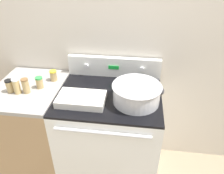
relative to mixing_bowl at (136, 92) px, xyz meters
The scene contains 12 objects.
kitchen_wall 0.54m from the mixing_bowl, 116.06° to the left, with size 8.00×0.05×2.50m.
stove_range 0.58m from the mixing_bowl, 162.44° to the left, with size 0.81×0.69×0.92m.
control_panel 0.43m from the mixing_bowl, 119.62° to the left, with size 0.81×0.07×0.18m.
side_counter 1.04m from the mixing_bowl, behind, with size 0.54×0.66×0.93m.
mixing_bowl is the anchor object (origin of this frame).
casserole_dish 0.41m from the mixing_bowl, behind, with size 0.35×0.21×0.05m.
ladle 0.23m from the mixing_bowl, 36.44° to the left, with size 0.07×0.27×0.07m.
spice_jar_yellow_cap 0.74m from the mixing_bowl, 164.00° to the left, with size 0.06×0.06×0.09m.
spice_jar_green_cap 0.78m from the mixing_bowl, behind, with size 0.06×0.06×0.10m.
spice_jar_brown_cap 0.85m from the mixing_bowl, behind, with size 0.05×0.05×0.12m.
spice_jar_white_cap 0.92m from the mixing_bowl, behind, with size 0.05×0.05×0.13m.
spice_jar_black_cap 0.98m from the mixing_bowl, behind, with size 0.06×0.06×0.11m.
Camera 1 is at (0.21, -1.07, 1.87)m, focal length 35.00 mm.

